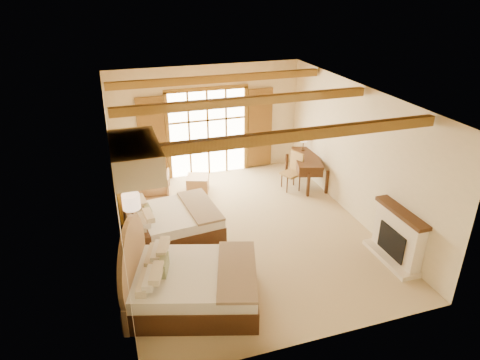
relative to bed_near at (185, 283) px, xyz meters
name	(u,v)px	position (x,y,z in m)	size (l,w,h in m)	color
floor	(245,231)	(1.79, 1.99, -0.45)	(7.00, 7.00, 0.00)	tan
wall_back	(207,121)	(1.79, 5.49, 1.15)	(5.50, 5.50, 0.00)	beige
wall_left	(115,185)	(-0.96, 1.99, 1.15)	(7.00, 7.00, 0.00)	beige
wall_right	(357,154)	(4.54, 1.99, 1.15)	(7.00, 7.00, 0.00)	beige
ceiling	(246,95)	(1.79, 1.99, 2.75)	(7.00, 7.00, 0.00)	#A87333
ceiling_beams	(246,101)	(1.79, 1.99, 2.63)	(5.39, 4.60, 0.18)	olive
french_doors	(208,134)	(1.79, 5.43, 0.80)	(3.95, 0.08, 2.60)	white
fireplace	(397,239)	(4.39, -0.01, 0.06)	(0.46, 1.40, 1.16)	beige
painting	(119,195)	(-0.91, 1.24, 1.30)	(0.06, 0.95, 0.75)	gold
canopy_valance	(135,157)	(-0.61, -0.01, 2.50)	(0.70, 1.40, 0.45)	beige
bed_near	(185,283)	(0.00, 0.00, 0.00)	(2.71, 2.27, 1.48)	#422D15
bed_far	(164,222)	(-0.04, 2.28, -0.03)	(2.24, 1.78, 1.38)	#422D15
nightstand	(136,247)	(-0.71, 1.59, -0.12)	(0.55, 0.55, 0.66)	#422D15
floor_lamp	(132,206)	(-0.71, 1.40, 0.94)	(0.35, 0.35, 1.63)	#3A2718
armchair	(155,186)	(0.03, 4.30, -0.09)	(0.77, 0.79, 0.72)	tan
ottoman	(198,183)	(1.21, 4.38, -0.24)	(0.58, 0.58, 0.42)	#A37B4F
desk	(306,169)	(4.22, 3.86, 0.00)	(1.08, 1.68, 0.84)	#422D15
desk_chair	(292,178)	(3.71, 3.68, -0.12)	(0.61, 0.60, 1.05)	olive
desk_lamp	(304,139)	(4.33, 4.36, 0.73)	(0.22, 0.22, 0.45)	#3A2718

